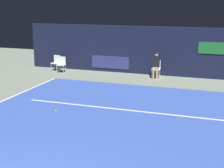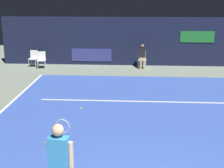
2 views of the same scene
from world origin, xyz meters
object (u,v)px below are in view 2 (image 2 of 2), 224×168
object	(u,v)px
tennis_player	(60,162)
courtside_chair_far	(41,59)
courtside_chair_near	(33,57)
line_judge_on_chair	(142,55)
tennis_ball	(81,109)

from	to	relation	value
tennis_player	courtside_chair_far	bearing A→B (deg)	106.59
courtside_chair_near	line_judge_on_chair	bearing A→B (deg)	-0.28
line_judge_on_chair	tennis_ball	world-z (taller)	line_judge_on_chair
tennis_player	line_judge_on_chair	world-z (taller)	tennis_player
line_judge_on_chair	tennis_player	bearing A→B (deg)	-98.20
tennis_player	courtside_chair_far	xyz separation A→B (m)	(-3.54, 11.89, -0.49)
line_judge_on_chair	courtside_chair_far	distance (m)	5.32
courtside_chair_near	tennis_ball	distance (m)	7.66
courtside_chair_near	tennis_player	bearing A→B (deg)	-71.61
line_judge_on_chair	courtside_chair_far	xyz separation A→B (m)	(-5.31, -0.34, -0.18)
line_judge_on_chair	courtside_chair_near	xyz separation A→B (m)	(-5.84, 0.03, -0.18)
line_judge_on_chair	courtside_chair_near	size ratio (longest dim) A/B	1.50
line_judge_on_chair	tennis_ball	size ratio (longest dim) A/B	19.41
courtside_chair_far	tennis_ball	xyz separation A→B (m)	(3.07, -6.37, -0.46)
courtside_chair_near	tennis_ball	xyz separation A→B (m)	(3.60, -6.74, -0.46)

